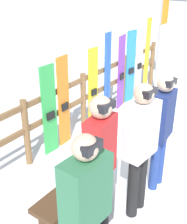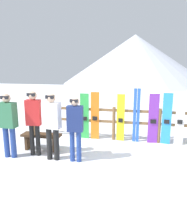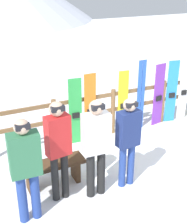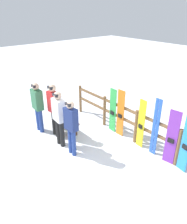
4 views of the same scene
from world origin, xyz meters
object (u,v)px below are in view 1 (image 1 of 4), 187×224
Objects in this scene: person_plaid_green at (86,206)px; rental_flag at (164,8)px; snowboard_blue at (130,67)px; snowboard_white at (139,62)px; person_white at (140,142)px; snowboard_purple at (121,73)px; snowboard_orange at (64,102)px; snowboard_green at (49,111)px; person_red at (100,159)px; person_navy at (161,125)px; snowboard_yellow at (93,88)px; ski_pair_blue at (107,76)px; ski_pair_yellow at (147,56)px; bench at (74,197)px.

rental_flag reaches higher than person_plaid_green.
snowboard_white reaches higher than snowboard_blue.
person_white is 0.58× the size of rental_flag.
snowboard_orange is at bearing 180.00° from snowboard_purple.
person_red is at bearing -120.58° from snowboard_green.
person_red is (-1.16, 0.15, 0.07)m from person_navy.
person_white is 1.11× the size of snowboard_orange.
rental_flag reaches higher than snowboard_purple.
person_plaid_green is at bearing -153.22° from snowboard_purple.
snowboard_white is (3.86, 1.61, -0.24)m from person_red.
snowboard_white is 1.29m from rental_flag.
person_plaid_green is 1.12× the size of snowboard_yellow.
rental_flag is (3.20, -0.20, 1.14)m from snowboard_orange.
person_navy is 3.79m from rental_flag.
snowboard_orange is 1.03× the size of snowboard_yellow.
person_red is 1.13× the size of snowboard_purple.
person_red reaches higher than ski_pair_blue.
snowboard_orange is 0.92× the size of ski_pair_blue.
ski_pair_yellow is (2.97, 0.00, 0.09)m from snowboard_orange.
person_white is (0.56, -0.53, 0.66)m from bench.
ski_pair_yellow is (0.40, 0.00, 0.06)m from snowboard_white.
snowboard_yellow is at bearing -180.00° from snowboard_purple.
snowboard_blue reaches higher than snowboard_yellow.
snowboard_green is at bearing -179.88° from ski_pair_blue.
person_plaid_green is at bearing -176.73° from person_navy.
snowboard_white is (1.27, -0.00, -0.05)m from ski_pair_blue.
bench is at bearing -160.51° from snowboard_blue.
person_navy is 2.63m from snowboard_purple.
snowboard_orange is 1.81m from snowboard_purple.
ski_pair_yellow is 0.58× the size of rental_flag.
bench is at bearing -149.69° from snowboard_yellow.
snowboard_blue is (2.20, 0.00, 0.01)m from snowboard_orange.
rental_flag is at bearing -6.11° from ski_pair_blue.
snowboard_orange is 1.00× the size of snowboard_purple.
snowboard_blue is 0.53× the size of rental_flag.
ski_pair_blue is 0.90m from snowboard_blue.
bench is 0.71× the size of snowboard_blue.
person_navy is 1.09× the size of snowboard_yellow.
snowboard_green is 0.96× the size of snowboard_orange.
snowboard_blue is at bearing -180.00° from snowboard_white.
rental_flag is at bearing -4.80° from snowboard_yellow.
snowboard_green is 3.31m from ski_pair_yellow.
ski_pair_blue reaches higher than person_plaid_green.
snowboard_blue is at bearing 0.00° from snowboard_yellow.
person_navy reaches higher than snowboard_orange.
snowboard_white is at bearing 17.72° from bench.
ski_pair_yellow is at bearing 0.48° from snowboard_white.
snowboard_purple is at bearing -0.00° from snowboard_orange.
snowboard_green is at bearing 96.95° from person_navy.
snowboard_orange is 0.52× the size of rental_flag.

